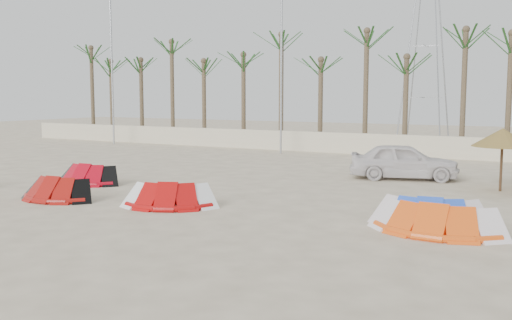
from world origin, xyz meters
The scene contains 13 objects.
ground centered at (0.00, 0.00, 0.00)m, with size 120.00×120.00×0.00m, color beige.
boundary_wall centered at (0.00, 22.00, 0.65)m, with size 60.00×0.30×1.30m, color beige.
palm_line centered at (0.67, 23.50, 6.44)m, with size 52.00×4.00×7.70m.
lamp_a centered at (-19.96, 20.00, 5.77)m, with size 1.25×0.14×11.00m.
lamp_b centered at (-5.96, 20.00, 5.77)m, with size 1.25×0.14×11.00m.
pylon centered at (1.00, 28.00, 0.00)m, with size 3.00×3.00×14.00m, color #A5A8AD, non-canonical shape.
kite_red_left centered at (-7.34, 5.13, 0.42)m, with size 3.02×1.78×0.90m.
kite_red_mid centered at (-5.59, 1.95, 0.42)m, with size 3.00×1.73×0.90m.
kite_red_right centered at (-1.32, 2.86, 0.42)m, with size 3.46×2.49×0.90m.
kite_orange centered at (7.03, 3.46, 0.42)m, with size 3.50×1.63×0.90m.
kite_blue centered at (6.70, 4.25, 0.42)m, with size 3.33×1.91×0.90m.
parasol_left centered at (7.75, 11.30, 2.06)m, with size 2.27×2.27×2.42m.
car centered at (3.69, 12.65, 0.79)m, with size 1.86×4.63×1.58m, color silver.
Camera 1 is at (10.05, -12.05, 3.65)m, focal length 40.00 mm.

